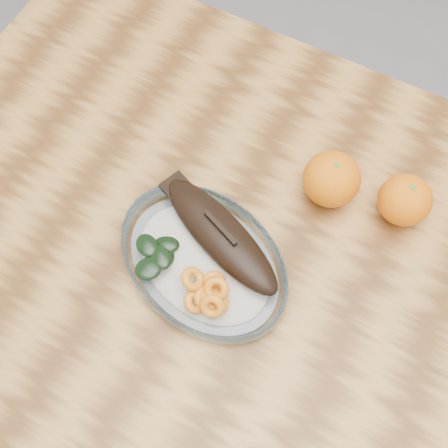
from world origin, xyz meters
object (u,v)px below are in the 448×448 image
Objects in this scene: orange_left at (332,179)px; orange_right at (405,200)px; plated_meal at (204,260)px; dining_table at (272,305)px.

orange_left is 1.09× the size of orange_right.
orange_left reaches higher than orange_right.
plated_meal is 7.11× the size of orange_left.
dining_table is 0.21m from orange_left.
orange_right is (0.10, 0.18, 0.14)m from dining_table.
plated_meal is at bearing -136.09° from orange_right.
plated_meal is at bearing -120.14° from orange_left.
plated_meal is 7.75× the size of orange_right.
plated_meal is (-0.10, -0.02, 0.12)m from dining_table.
dining_table is at bearing 28.45° from plated_meal.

